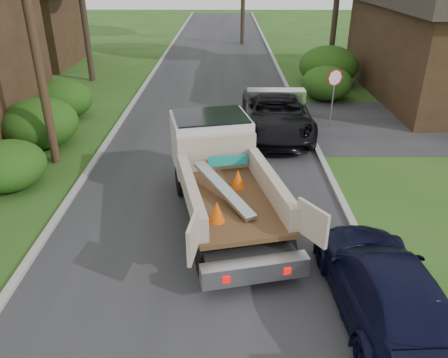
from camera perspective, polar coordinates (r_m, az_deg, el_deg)
ground at (r=11.39m, az=-2.95°, el=-8.20°), size 120.00×120.00×0.00m
road at (r=20.40m, az=-1.48°, el=8.05°), size 8.00×90.00×0.02m
curb_left at (r=20.92m, az=-12.90°, el=8.02°), size 0.20×90.00×0.12m
curb_right at (r=20.67m, az=10.07°, el=8.06°), size 0.20×90.00×0.12m
stop_sign at (r=19.47m, az=14.18°, el=11.80°), size 0.71×0.32×2.48m
utility_pole at (r=15.62m, az=-24.20°, el=19.63°), size 2.42×1.25×10.00m
house_left_far at (r=34.55m, az=-25.22°, el=18.55°), size 7.56×7.56×6.00m
hedge_left_a at (r=15.22m, az=-26.40°, el=1.58°), size 2.34×2.34×1.53m
hedge_left_b at (r=18.23m, az=-22.89°, el=6.74°), size 2.86×2.86×1.87m
hedge_left_c at (r=21.47m, az=-20.25°, el=9.74°), size 2.60×2.60×1.70m
hedge_right_a at (r=23.61m, az=13.26°, el=12.08°), size 2.60×2.60×1.70m
hedge_right_b at (r=26.55m, az=13.50°, el=14.19°), size 3.38×3.38×2.21m
flatbed_truck at (r=12.43m, az=-0.76°, el=1.91°), size 3.90×6.70×2.39m
black_pickup at (r=18.36m, az=6.83°, el=8.51°), size 3.03×6.19×1.69m
navy_suv at (r=9.50m, az=20.25°, el=-12.93°), size 2.21×4.92×1.40m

